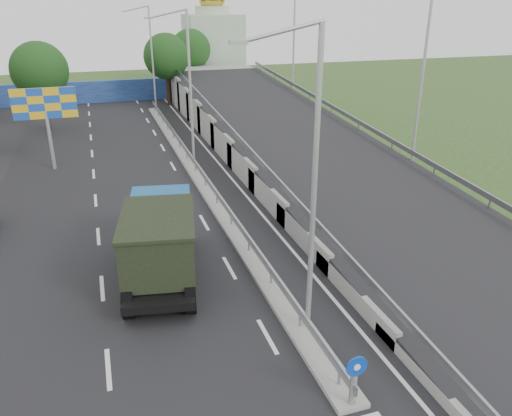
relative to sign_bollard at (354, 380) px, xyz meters
name	(u,v)px	position (x,y,z in m)	size (l,w,h in m)	color
road_surface	(159,200)	(-3.00, 17.83, -1.03)	(26.00, 90.00, 0.04)	black
median	(196,172)	(0.00, 21.83, -0.93)	(1.00, 44.00, 0.20)	gray
overpass_ramp	(300,139)	(7.50, 21.83, 0.72)	(10.00, 50.00, 3.50)	gray
median_guardrail	(195,163)	(0.00, 21.83, -0.28)	(0.09, 44.00, 0.71)	gray
sign_bollard	(354,380)	(0.00, 0.00, 0.00)	(0.64, 0.23, 1.67)	black
lamp_post_near	(309,174)	(0.11, 3.83, 4.77)	(2.74, 0.18, 10.08)	#B2B5B7
lamp_post_mid	(187,81)	(0.11, 23.83, 4.77)	(2.74, 0.18, 10.08)	#B2B5B7
lamp_post_far	(150,53)	(0.11, 43.83, 4.77)	(2.74, 0.18, 10.08)	#B2B5B7
blue_wall	(110,91)	(-4.00, 49.83, 0.17)	(30.00, 0.50, 2.40)	navy
church	(213,44)	(10.00, 57.83, 4.28)	(7.00, 7.00, 13.80)	#B2CCAD
billboard	(45,108)	(-9.00, 25.83, 3.15)	(4.00, 0.24, 5.50)	#B2B5B7
tree_left_mid	(39,70)	(-10.00, 37.83, 4.14)	(4.80, 4.80, 7.60)	black
tree_median_far	(166,56)	(2.00, 45.83, 4.14)	(4.80, 4.80, 7.60)	black
tree_ramp_far	(191,50)	(6.00, 52.83, 4.14)	(4.80, 4.80, 7.60)	black
dump_truck	(160,239)	(-4.01, 9.10, 0.71)	(3.78, 7.48, 3.15)	black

